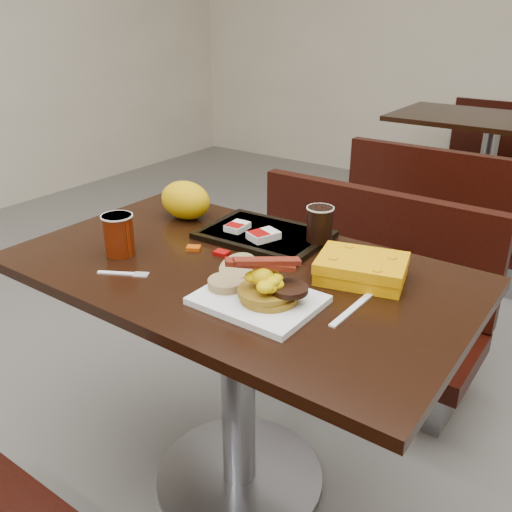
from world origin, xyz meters
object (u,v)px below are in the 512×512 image
Objects in this scene: table_near at (238,384)px; bench_near_n at (348,295)px; fork at (116,273)px; hashbrown_sleeve_left at (237,227)px; bench_far_n at (510,157)px; platter at (258,300)px; table_far at (485,177)px; coffee_cup_near at (119,235)px; paper_bag at (185,200)px; clamshell at (362,269)px; knife at (352,309)px; bench_far_s at (449,209)px; pancake_stack at (269,294)px; coffee_cup_far at (320,224)px; hashbrown_sleeve_right at (264,235)px; tray at (264,235)px.

bench_near_n is (0.00, 0.70, -0.02)m from table_near.
hashbrown_sleeve_left is at bearing 47.97° from fork.
platter is (0.16, -3.42, 0.40)m from bench_far_n.
table_far is 2.77m from coffee_cup_near.
coffee_cup_near is 0.65× the size of paper_bag.
table_far is 4.44× the size of platter.
table_near is 4.44× the size of platter.
clamshell is (0.30, -2.48, 0.40)m from table_far.
bench_near_n is 0.83× the size of table_far.
knife is at bearing 27.33° from platter.
coffee_cup_near is at bearing -80.54° from knife.
bench_far_s is 7.59× the size of fork.
knife is 0.74m from paper_bag.
pancake_stack is 1.17× the size of coffee_cup_near.
coffee_cup_far is (-0.24, 0.27, 0.06)m from knife.
table_far is at bearing 93.88° from pancake_stack.
hashbrown_sleeve_left is at bearing -167.21° from hashbrown_sleeve_right.
tray is at bearing -91.86° from bench_far_s.
table_near is at bearing 14.79° from fork.
platter is at bearing -81.91° from coffee_cup_far.
hashbrown_sleeve_right is (-0.19, 0.29, 0.02)m from platter.
bench_near_n is 0.94m from pancake_stack.
table_near is 12.20× the size of coffee_cup_far.
platter is at bearing -133.48° from clamshell.
clamshell is (0.30, 0.12, 0.40)m from table_near.
clamshell is (0.30, -3.18, 0.42)m from bench_far_n.
table_far reaches higher than bench_far_s.
platter is at bearing -167.83° from pancake_stack.
coffee_cup_near is 0.55m from coffee_cup_far.
hashbrown_sleeve_right is at bearing -90.63° from table_far.
tray is 0.36m from clamshell.
tray is 5.06× the size of hashbrown_sleeve_left.
bench_far_n is 4.70× the size of clamshell.
table_near is 2.60m from table_far.
paper_bag is at bearing -165.70° from hashbrown_sleeve_right.
knife is 0.47m from tray.
platter is at bearing -86.67° from table_far.
hashbrown_sleeve_left reaches higher than bench_far_n.
fork is 1.34× the size of coffee_cup_far.
tray is 3.65× the size of coffee_cup_far.
platter reaches higher than bench_far_s.
bench_far_n is (0.00, 2.60, 0.00)m from bench_near_n.
coffee_cup_near is (-0.31, -3.42, 0.45)m from bench_far_n.
pancake_stack reaches higher than fork.
table_far is 12.20× the size of coffee_cup_far.
platter is 0.38m from coffee_cup_far.
pancake_stack is at bearing -59.57° from knife.
knife is 1.05× the size of paper_bag.
coffee_cup_near reaches higher than knife.
table_far is at bearing 83.46° from hashbrown_sleeve_left.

